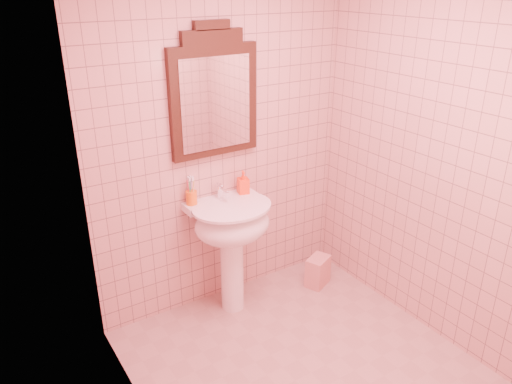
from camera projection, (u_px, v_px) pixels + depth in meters
floor at (311, 373)px, 3.20m from camera, size 2.20×2.20×0.00m
back_wall at (222, 143)px, 3.55m from camera, size 2.00×0.02×2.50m
pedestal_sink at (232, 231)px, 3.58m from camera, size 0.58×0.58×0.86m
faucet at (222, 191)px, 3.58m from camera, size 0.04×0.16×0.11m
mirror at (214, 96)px, 3.36m from camera, size 0.65×0.06×0.90m
toothbrush_cup at (192, 197)px, 3.50m from camera, size 0.08×0.08×0.18m
soap_dispenser at (243, 182)px, 3.66m from camera, size 0.10×0.10×0.17m
towel at (318, 271)px, 4.08m from camera, size 0.24×0.20×0.25m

